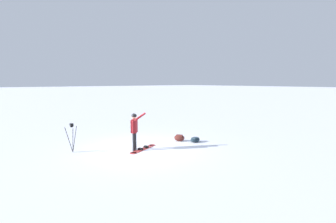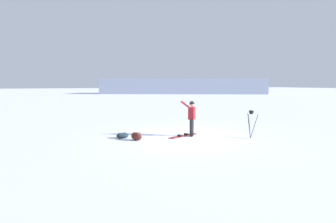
# 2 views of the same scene
# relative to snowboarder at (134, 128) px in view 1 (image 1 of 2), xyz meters

# --- Properties ---
(ground_plane) EXTENTS (300.00, 300.00, 0.00)m
(ground_plane) POSITION_rel_snowboarder_xyz_m (-0.37, -0.02, -1.01)
(ground_plane) COLOR white
(snowboarder) EXTENTS (0.76, 0.47, 1.69)m
(snowboarder) POSITION_rel_snowboarder_xyz_m (0.00, 0.00, 0.00)
(snowboarder) COLOR black
(snowboarder) RESTS_ON ground_plane
(snowboard) EXTENTS (1.71, 0.85, 0.10)m
(snowboard) POSITION_rel_snowboarder_xyz_m (-0.38, 0.11, -0.99)
(snowboard) COLOR #B23333
(snowboard) RESTS_ON ground_plane
(gear_bag_large) EXTENTS (0.59, 0.43, 0.23)m
(gear_bag_large) POSITION_rel_snowboarder_xyz_m (-3.15, 0.69, -0.89)
(gear_bag_large) COLOR #192833
(gear_bag_large) RESTS_ON ground_plane
(camera_tripod) EXTENTS (0.52, 0.50, 1.28)m
(camera_tripod) POSITION_rel_snowboarder_xyz_m (2.28, -1.41, -0.10)
(camera_tripod) COLOR #262628
(camera_tripod) RESTS_ON ground_plane
(gear_bag_small) EXTENTS (0.58, 0.62, 0.34)m
(gear_bag_small) POSITION_rel_snowboarder_xyz_m (-2.65, 0.04, -0.83)
(gear_bag_small) COLOR #4C1E19
(gear_bag_small) RESTS_ON ground_plane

